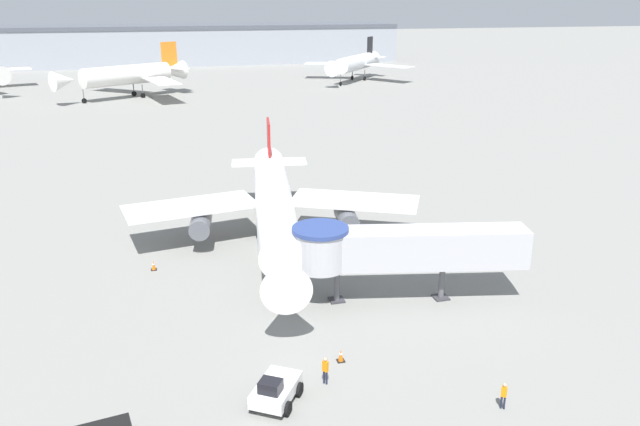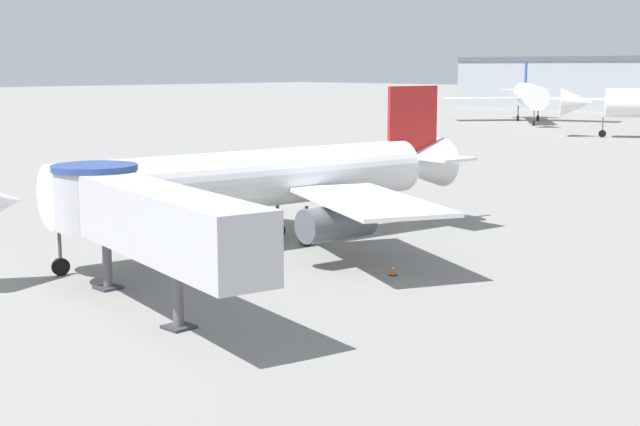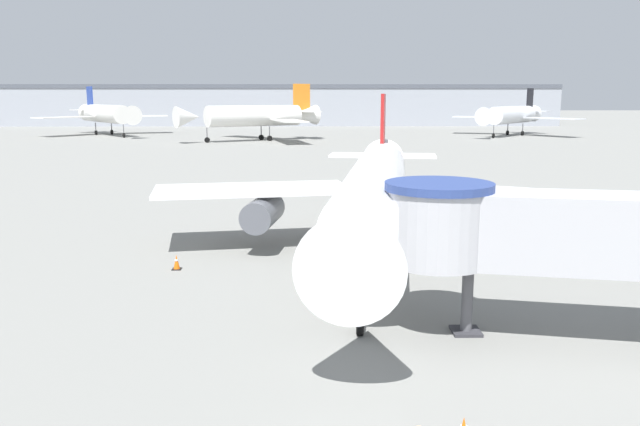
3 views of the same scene
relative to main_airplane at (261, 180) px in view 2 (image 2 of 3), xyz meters
The scene contains 6 objects.
ground_plane 3.93m from the main_airplane, 152.15° to the right, with size 800.00×800.00×0.00m, color gray.
main_airplane is the anchor object (origin of this frame).
jet_bridge 14.28m from the main_airplane, 63.75° to the right, with size 17.11×6.42×5.86m.
traffic_cone_port_wing 11.68m from the main_airplane, 165.86° to the right, with size 0.49×0.49×0.80m.
traffic_cone_starboard_wing 11.00m from the main_airplane, ahead, with size 0.36×0.36×0.60m.
background_jet_blue_tail 128.07m from the main_airplane, 114.22° to the left, with size 28.24×30.33×11.66m.
Camera 2 is at (38.62, -34.53, 10.50)m, focal length 50.00 mm.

